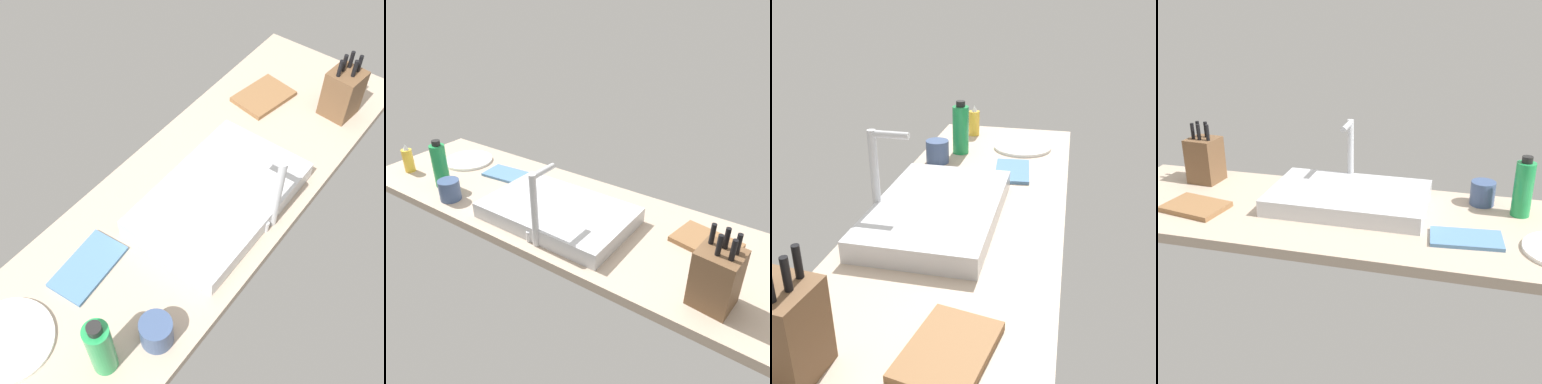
# 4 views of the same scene
# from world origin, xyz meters

# --- Properties ---
(countertop_slab) EXTENTS (1.89, 0.58, 0.04)m
(countertop_slab) POSITION_xyz_m (0.00, 0.00, 0.02)
(countertop_slab) COLOR tan
(countertop_slab) RESTS_ON ground
(sink_basin) EXTENTS (0.55, 0.34, 0.06)m
(sink_basin) POSITION_xyz_m (-0.04, 0.07, 0.06)
(sink_basin) COLOR #B7BABF
(sink_basin) RESTS_ON countertop_slab
(faucet) EXTENTS (0.06, 0.12, 0.27)m
(faucet) POSITION_xyz_m (-0.07, 0.23, 0.19)
(faucet) COLOR #B7BABF
(faucet) RESTS_ON countertop_slab
(knife_block) EXTENTS (0.12, 0.12, 0.24)m
(knife_block) POSITION_xyz_m (-0.65, 0.16, 0.13)
(knife_block) COLOR brown
(knife_block) RESTS_ON countertop_slab
(cutting_board) EXTENTS (0.23, 0.18, 0.02)m
(cutting_board) POSITION_xyz_m (-0.55, -0.09, 0.04)
(cutting_board) COLOR brown
(cutting_board) RESTS_ON countertop_slab
(water_bottle) EXTENTS (0.06, 0.06, 0.21)m
(water_bottle) POSITION_xyz_m (0.55, 0.14, 0.13)
(water_bottle) COLOR #1E8E47
(water_bottle) RESTS_ON countertop_slab
(dish_towel) EXTENTS (0.23, 0.14, 0.01)m
(dish_towel) POSITION_xyz_m (0.38, -0.09, 0.04)
(dish_towel) COLOR teal
(dish_towel) RESTS_ON countertop_slab
(coffee_mug) EXTENTS (0.09, 0.09, 0.09)m
(coffee_mug) POSITION_xyz_m (0.42, 0.20, 0.08)
(coffee_mug) COLOR #384C75
(coffee_mug) RESTS_ON countertop_slab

